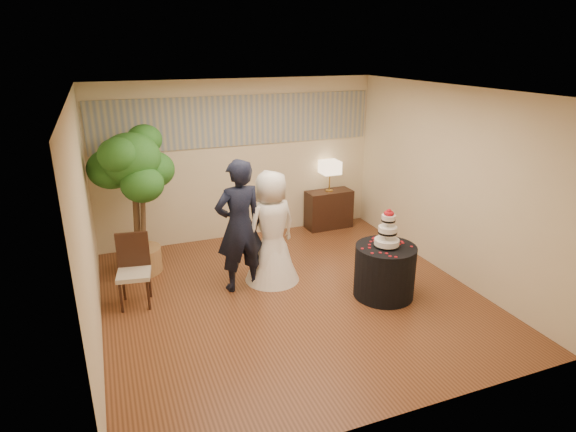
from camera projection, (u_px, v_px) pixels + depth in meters
name	position (u px, v px, depth m)	size (l,w,h in m)	color
floor	(292.00, 296.00, 6.73)	(5.00, 5.00, 0.00)	brown
ceiling	(292.00, 91.00, 5.79)	(5.00, 5.00, 0.00)	white
wall_back	(239.00, 161.00, 8.46)	(5.00, 0.06, 2.80)	beige
wall_front	(402.00, 285.00, 4.07)	(5.00, 0.06, 2.80)	beige
wall_left	(86.00, 226.00, 5.41)	(0.06, 5.00, 2.80)	beige
wall_right	(448.00, 182.00, 7.12)	(0.06, 5.00, 2.80)	beige
mural_border	(238.00, 121.00, 8.20)	(4.90, 0.02, 0.85)	gray
groom	(239.00, 226.00, 6.66)	(0.69, 0.46, 1.90)	black
bride	(272.00, 227.00, 6.95)	(0.82, 0.81, 1.67)	white
cake_table	(385.00, 271.00, 6.65)	(0.83, 0.83, 0.74)	black
wedding_cake	(388.00, 228.00, 6.43)	(0.34, 0.34, 0.54)	white
console	(329.00, 209.00, 9.18)	(0.87, 0.39, 0.73)	black
table_lamp	(330.00, 176.00, 8.96)	(0.33, 0.33, 0.58)	beige
ficus_tree	(135.00, 202.00, 7.10)	(1.08, 1.08, 2.27)	#26601E
side_chair	(134.00, 272.00, 6.36)	(0.45, 0.47, 0.97)	black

